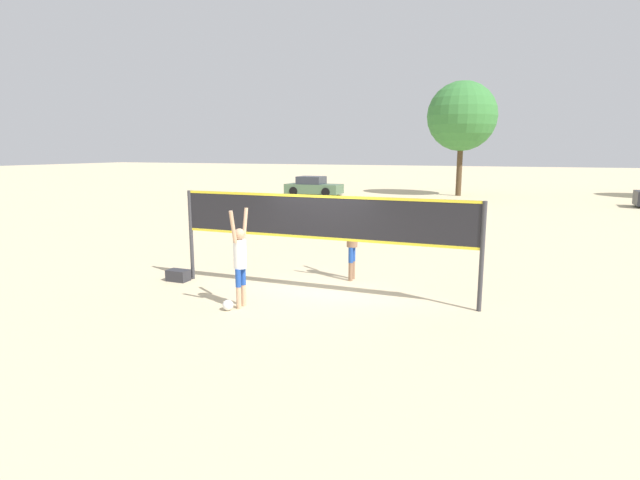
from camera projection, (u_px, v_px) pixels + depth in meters
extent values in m
plane|color=beige|center=(320.00, 293.00, 11.81)|extent=(200.00, 200.00, 0.00)
cylinder|color=#38383D|center=(191.00, 235.00, 12.92)|extent=(0.10, 0.10, 2.32)
cylinder|color=#38383D|center=(482.00, 257.00, 10.29)|extent=(0.10, 0.10, 2.32)
cube|color=black|center=(320.00, 217.00, 11.49)|extent=(7.11, 0.02, 1.03)
cube|color=yellow|center=(320.00, 196.00, 11.41)|extent=(7.11, 0.03, 0.06)
cube|color=yellow|center=(320.00, 238.00, 11.58)|extent=(7.11, 0.03, 0.06)
cylinder|color=tan|center=(239.00, 298.00, 10.62)|extent=(0.11, 0.11, 0.48)
cylinder|color=#1E47A5|center=(238.00, 278.00, 10.54)|extent=(0.12, 0.12, 0.39)
cylinder|color=tan|center=(244.00, 295.00, 10.80)|extent=(0.11, 0.11, 0.48)
cylinder|color=#1E47A5|center=(243.00, 276.00, 10.73)|extent=(0.12, 0.12, 0.39)
cylinder|color=white|center=(240.00, 254.00, 10.55)|extent=(0.28, 0.28, 0.61)
sphere|color=tan|center=(239.00, 234.00, 10.47)|extent=(0.24, 0.24, 0.24)
cylinder|color=tan|center=(233.00, 227.00, 10.22)|extent=(0.08, 0.22, 0.69)
cylinder|color=tan|center=(245.00, 224.00, 10.66)|extent=(0.08, 0.22, 0.69)
cylinder|color=#8C664C|center=(353.00, 270.00, 13.06)|extent=(0.11, 0.11, 0.48)
cylinder|color=#1E47A5|center=(353.00, 254.00, 12.98)|extent=(0.12, 0.12, 0.40)
cylinder|color=#8C664C|center=(351.00, 272.00, 12.88)|extent=(0.11, 0.11, 0.48)
cylinder|color=#1E47A5|center=(351.00, 255.00, 12.80)|extent=(0.12, 0.12, 0.40)
cylinder|color=#8C664C|center=(352.00, 235.00, 12.80)|extent=(0.28, 0.28, 0.62)
sphere|color=#8C664C|center=(352.00, 218.00, 12.72)|extent=(0.24, 0.24, 0.24)
cylinder|color=#8C664C|center=(355.00, 210.00, 12.91)|extent=(0.08, 0.22, 0.70)
cylinder|color=#8C664C|center=(349.00, 212.00, 12.47)|extent=(0.08, 0.22, 0.70)
sphere|color=white|center=(228.00, 305.00, 10.52)|extent=(0.23, 0.23, 0.23)
cube|color=#2D2D33|center=(178.00, 275.00, 12.89)|extent=(0.56, 0.35, 0.29)
cube|color=#4C6B4C|center=(314.00, 189.00, 37.56)|extent=(4.18, 1.84, 0.70)
cube|color=#2D333D|center=(311.00, 180.00, 37.53)|extent=(1.89, 1.68, 0.57)
cylinder|color=black|center=(334.00, 190.00, 37.92)|extent=(0.64, 0.22, 0.64)
cylinder|color=black|center=(326.00, 192.00, 36.34)|extent=(0.64, 0.22, 0.64)
cylinder|color=black|center=(303.00, 189.00, 38.85)|extent=(0.64, 0.22, 0.64)
cylinder|color=black|center=(294.00, 191.00, 37.27)|extent=(0.64, 0.22, 0.64)
cylinder|color=#4C3823|center=(459.00, 166.00, 36.76)|extent=(0.40, 0.40, 4.39)
sphere|color=#387A38|center=(462.00, 116.00, 36.12)|extent=(5.00, 5.00, 5.00)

